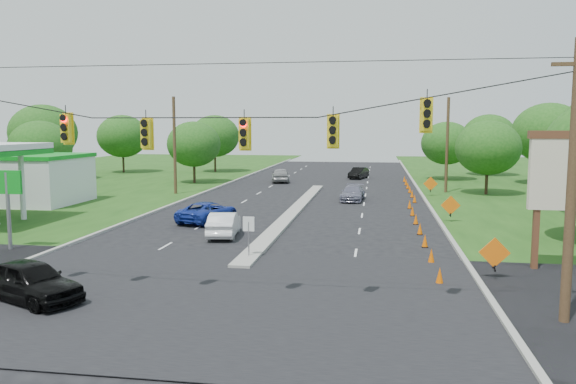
% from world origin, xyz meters
% --- Properties ---
extents(ground, '(160.00, 160.00, 0.00)m').
position_xyz_m(ground, '(0.00, 0.00, 0.00)').
color(ground, black).
rests_on(ground, ground).
extents(cross_street, '(160.00, 14.00, 0.02)m').
position_xyz_m(cross_street, '(0.00, 0.00, 0.00)').
color(cross_street, black).
rests_on(cross_street, ground).
extents(curb_left, '(0.25, 110.00, 0.16)m').
position_xyz_m(curb_left, '(-10.10, 30.00, 0.00)').
color(curb_left, gray).
rests_on(curb_left, ground).
extents(curb_right, '(0.25, 110.00, 0.16)m').
position_xyz_m(curb_right, '(10.10, 30.00, 0.00)').
color(curb_right, gray).
rests_on(curb_right, ground).
extents(median, '(1.00, 34.00, 0.18)m').
position_xyz_m(median, '(0.00, 21.00, 0.00)').
color(median, gray).
rests_on(median, ground).
extents(median_sign, '(0.55, 0.06, 2.05)m').
position_xyz_m(median_sign, '(0.00, 6.00, 1.46)').
color(median_sign, gray).
rests_on(median_sign, ground).
extents(signal_span, '(25.60, 0.32, 9.00)m').
position_xyz_m(signal_span, '(-0.05, -1.00, 4.97)').
color(signal_span, '#422D1C').
rests_on(signal_span, ground).
extents(utility_pole_far_left, '(0.28, 0.28, 9.00)m').
position_xyz_m(utility_pole_far_left, '(-12.50, 30.00, 4.50)').
color(utility_pole_far_left, '#422D1C').
rests_on(utility_pole_far_left, ground).
extents(utility_pole_far_right, '(0.28, 0.28, 9.00)m').
position_xyz_m(utility_pole_far_right, '(12.50, 35.00, 4.50)').
color(utility_pole_far_right, '#422D1C').
rests_on(utility_pole_far_right, ground).
extents(pylon_sign, '(5.90, 2.30, 6.12)m').
position_xyz_m(pylon_sign, '(14.31, 6.20, 4.00)').
color(pylon_sign, '#59331E').
rests_on(pylon_sign, ground).
extents(cone_0, '(0.32, 0.32, 0.70)m').
position_xyz_m(cone_0, '(8.53, 3.00, 0.35)').
color(cone_0, '#E25A01').
rests_on(cone_0, ground).
extents(cone_1, '(0.32, 0.32, 0.70)m').
position_xyz_m(cone_1, '(8.53, 6.50, 0.35)').
color(cone_1, '#E25A01').
rests_on(cone_1, ground).
extents(cone_2, '(0.32, 0.32, 0.70)m').
position_xyz_m(cone_2, '(8.53, 10.00, 0.35)').
color(cone_2, '#E25A01').
rests_on(cone_2, ground).
extents(cone_3, '(0.32, 0.32, 0.70)m').
position_xyz_m(cone_3, '(8.53, 13.50, 0.35)').
color(cone_3, '#E25A01').
rests_on(cone_3, ground).
extents(cone_4, '(0.32, 0.32, 0.70)m').
position_xyz_m(cone_4, '(8.53, 17.00, 0.35)').
color(cone_4, '#E25A01').
rests_on(cone_4, ground).
extents(cone_5, '(0.32, 0.32, 0.70)m').
position_xyz_m(cone_5, '(8.53, 20.50, 0.35)').
color(cone_5, '#E25A01').
rests_on(cone_5, ground).
extents(cone_6, '(0.32, 0.32, 0.70)m').
position_xyz_m(cone_6, '(8.53, 24.00, 0.35)').
color(cone_6, '#E25A01').
rests_on(cone_6, ground).
extents(cone_7, '(0.32, 0.32, 0.70)m').
position_xyz_m(cone_7, '(9.13, 27.50, 0.35)').
color(cone_7, '#E25A01').
rests_on(cone_7, ground).
extents(cone_8, '(0.32, 0.32, 0.70)m').
position_xyz_m(cone_8, '(9.13, 31.00, 0.35)').
color(cone_8, '#E25A01').
rests_on(cone_8, ground).
extents(cone_9, '(0.32, 0.32, 0.70)m').
position_xyz_m(cone_9, '(9.13, 34.50, 0.35)').
color(cone_9, '#E25A01').
rests_on(cone_9, ground).
extents(cone_10, '(0.32, 0.32, 0.70)m').
position_xyz_m(cone_10, '(9.13, 38.00, 0.35)').
color(cone_10, '#E25A01').
rests_on(cone_10, ground).
extents(cone_11, '(0.32, 0.32, 0.70)m').
position_xyz_m(cone_11, '(9.13, 41.50, 0.35)').
color(cone_11, '#E25A01').
rests_on(cone_11, ground).
extents(cone_12, '(0.32, 0.32, 0.70)m').
position_xyz_m(cone_12, '(9.13, 45.00, 0.35)').
color(cone_12, '#E25A01').
rests_on(cone_12, ground).
extents(work_sign_0, '(1.27, 0.58, 1.37)m').
position_xyz_m(work_sign_0, '(10.80, 4.00, 1.09)').
color(work_sign_0, black).
rests_on(work_sign_0, ground).
extents(work_sign_1, '(1.27, 0.58, 1.37)m').
position_xyz_m(work_sign_1, '(10.80, 18.00, 1.09)').
color(work_sign_1, black).
rests_on(work_sign_1, ground).
extents(work_sign_2, '(1.27, 0.58, 1.37)m').
position_xyz_m(work_sign_2, '(10.80, 32.00, 1.09)').
color(work_sign_2, black).
rests_on(work_sign_2, ground).
extents(tree_2, '(5.88, 5.88, 6.86)m').
position_xyz_m(tree_2, '(-26.00, 30.00, 4.34)').
color(tree_2, black).
rests_on(tree_2, ground).
extents(tree_3, '(7.56, 7.56, 8.82)m').
position_xyz_m(tree_3, '(-32.00, 40.00, 5.58)').
color(tree_3, black).
rests_on(tree_3, ground).
extents(tree_4, '(6.72, 6.72, 7.84)m').
position_xyz_m(tree_4, '(-28.00, 52.00, 4.96)').
color(tree_4, black).
rests_on(tree_4, ground).
extents(tree_5, '(5.88, 5.88, 6.86)m').
position_xyz_m(tree_5, '(-14.00, 40.00, 4.34)').
color(tree_5, black).
rests_on(tree_5, ground).
extents(tree_6, '(6.72, 6.72, 7.84)m').
position_xyz_m(tree_6, '(-16.00, 55.00, 4.96)').
color(tree_6, black).
rests_on(tree_6, ground).
extents(tree_9, '(5.88, 5.88, 6.86)m').
position_xyz_m(tree_9, '(16.00, 34.00, 4.34)').
color(tree_9, black).
rests_on(tree_9, ground).
extents(tree_10, '(7.56, 7.56, 8.82)m').
position_xyz_m(tree_10, '(24.00, 44.00, 5.58)').
color(tree_10, black).
rests_on(tree_10, ground).
extents(tree_11, '(6.72, 6.72, 7.84)m').
position_xyz_m(tree_11, '(20.00, 55.00, 4.96)').
color(tree_11, black).
rests_on(tree_11, ground).
extents(tree_12, '(5.88, 5.88, 6.86)m').
position_xyz_m(tree_12, '(14.00, 48.00, 4.34)').
color(tree_12, black).
rests_on(tree_12, ground).
extents(black_sedan, '(4.80, 3.45, 1.52)m').
position_xyz_m(black_sedan, '(-6.31, -1.61, 0.76)').
color(black_sedan, black).
rests_on(black_sedan, ground).
extents(white_sedan, '(2.04, 4.44, 1.41)m').
position_xyz_m(white_sedan, '(-2.68, 11.28, 0.70)').
color(white_sedan, white).
rests_on(white_sedan, ground).
extents(blue_pickup, '(3.49, 5.34, 1.36)m').
position_xyz_m(blue_pickup, '(-5.03, 15.77, 0.68)').
color(blue_pickup, '#182F98').
rests_on(blue_pickup, ground).
extents(silver_car_far, '(2.10, 4.57, 1.29)m').
position_xyz_m(silver_car_far, '(3.99, 28.03, 0.65)').
color(silver_car_far, slate).
rests_on(silver_car_far, ground).
extents(silver_car_oncoming, '(2.74, 5.03, 1.62)m').
position_xyz_m(silver_car_oncoming, '(-4.80, 42.81, 0.81)').
color(silver_car_oncoming, gray).
rests_on(silver_car_oncoming, ground).
extents(dark_car_receding, '(2.52, 4.39, 1.37)m').
position_xyz_m(dark_car_receding, '(3.85, 48.47, 0.68)').
color(dark_car_receding, black).
rests_on(dark_car_receding, ground).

